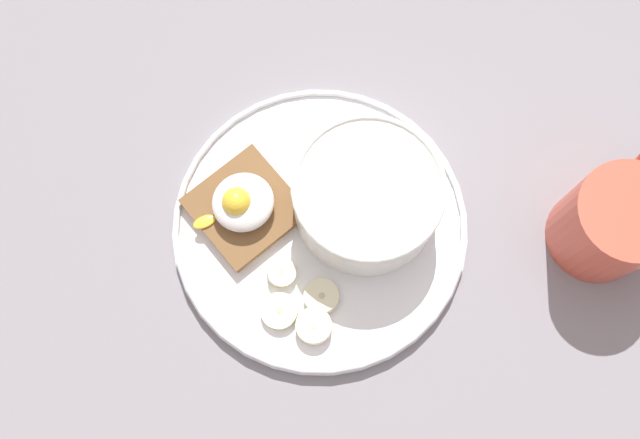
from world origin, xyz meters
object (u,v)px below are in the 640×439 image
(poached_egg, at_px, (241,202))
(banana_slice_right, at_px, (314,326))
(toast_slice, at_px, (245,208))
(coffee_mug, at_px, (612,222))
(oatmeal_bowl, at_px, (367,197))
(banana_slice_left, at_px, (279,311))
(banana_slice_front, at_px, (281,273))
(banana_slice_back, at_px, (322,296))

(poached_egg, height_order, banana_slice_right, poached_egg)
(toast_slice, distance_m, coffee_mug, 0.34)
(oatmeal_bowl, xyz_separation_m, banana_slice_left, (-0.13, -0.03, -0.03))
(banana_slice_left, bearing_deg, banana_slice_front, 49.37)
(poached_egg, relative_size, coffee_mug, 0.65)
(banana_slice_front, bearing_deg, banana_slice_right, -96.90)
(banana_slice_back, height_order, coffee_mug, coffee_mug)
(oatmeal_bowl, height_order, coffee_mug, coffee_mug)
(banana_slice_left, height_order, coffee_mug, coffee_mug)
(banana_slice_front, height_order, banana_slice_left, banana_slice_front)
(banana_slice_front, relative_size, banana_slice_right, 0.89)
(oatmeal_bowl, bearing_deg, banana_slice_left, -166.81)
(oatmeal_bowl, bearing_deg, coffee_mug, -44.70)
(oatmeal_bowl, height_order, toast_slice, oatmeal_bowl)
(oatmeal_bowl, height_order, banana_slice_left, oatmeal_bowl)
(banana_slice_back, xyz_separation_m, coffee_mug, (0.25, -0.12, 0.03))
(banana_slice_right, bearing_deg, banana_slice_left, 117.71)
(toast_slice, relative_size, banana_slice_back, 2.02)
(banana_slice_left, height_order, banana_slice_right, banana_slice_right)
(banana_slice_back, distance_m, banana_slice_right, 0.03)
(banana_slice_left, bearing_deg, banana_slice_back, -19.53)
(poached_egg, height_order, banana_slice_front, poached_egg)
(oatmeal_bowl, relative_size, coffee_mug, 1.12)
(banana_slice_back, xyz_separation_m, banana_slice_right, (-0.02, -0.02, 0.00))
(banana_slice_right, bearing_deg, coffee_mug, -19.85)
(banana_slice_right, bearing_deg, banana_slice_back, 36.73)
(banana_slice_back, relative_size, coffee_mug, 0.37)
(poached_egg, height_order, banana_slice_back, poached_egg)
(banana_slice_right, bearing_deg, poached_egg, 82.67)
(banana_slice_left, relative_size, banana_slice_right, 1.13)
(banana_slice_left, bearing_deg, oatmeal_bowl, 13.19)
(coffee_mug, bearing_deg, banana_slice_front, 149.40)
(poached_egg, xyz_separation_m, banana_slice_back, (0.01, -0.11, -0.02))
(poached_egg, distance_m, banana_slice_left, 0.11)
(banana_slice_back, height_order, banana_slice_right, same)
(poached_egg, bearing_deg, coffee_mug, -42.01)
(oatmeal_bowl, relative_size, banana_slice_back, 3.03)
(banana_slice_back, relative_size, banana_slice_right, 1.08)
(toast_slice, bearing_deg, banana_slice_back, -87.64)
(banana_slice_front, distance_m, banana_slice_left, 0.04)
(poached_egg, distance_m, banana_slice_front, 0.08)
(toast_slice, xyz_separation_m, banana_slice_left, (-0.03, -0.10, -0.00))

